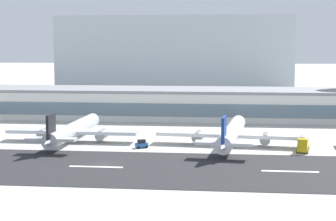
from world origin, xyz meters
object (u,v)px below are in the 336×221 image
at_px(distant_hotel_block, 174,55).
at_px(airliner_black_tail_gate_1, 72,131).
at_px(airliner_navy_tail_gate_2, 231,134).
at_px(service_fuel_truck_2, 303,143).
at_px(service_baggage_tug_0, 142,144).
at_px(terminal_building, 171,103).

xyz_separation_m(distant_hotel_block, airliner_black_tail_gate_1, (-12.23, -165.91, -18.25)).
height_order(airliner_navy_tail_gate_2, service_fuel_truck_2, airliner_navy_tail_gate_2).
relative_size(airliner_navy_tail_gate_2, service_baggage_tug_0, 13.38).
xyz_separation_m(distant_hotel_block, airliner_navy_tail_gate_2, (31.48, -167.35, -18.18)).
height_order(distant_hotel_block, service_baggage_tug_0, distant_hotel_block).
bearing_deg(airliner_black_tail_gate_1, terminal_building, -20.78).
relative_size(distant_hotel_block, service_baggage_tug_0, 36.46).
distance_m(distant_hotel_block, airliner_black_tail_gate_1, 167.35).
bearing_deg(service_baggage_tug_0, distant_hotel_block, 65.16).
distance_m(distant_hotel_block, service_baggage_tug_0, 174.30).
height_order(terminal_building, airliner_black_tail_gate_1, terminal_building).
bearing_deg(airliner_black_tail_gate_1, service_fuel_truck_2, -95.50).
distance_m(terminal_building, airliner_navy_tail_gate_2, 60.15).
relative_size(distant_hotel_block, airliner_navy_tail_gate_2, 2.72).
relative_size(service_baggage_tug_0, service_fuel_truck_2, 0.41).
xyz_separation_m(distant_hotel_block, service_baggage_tug_0, (8.33, -172.91, -20.32)).
xyz_separation_m(terminal_building, airliner_navy_tail_gate_2, (21.91, -55.98, -2.22)).
distance_m(terminal_building, service_fuel_truck_2, 73.51).
xyz_separation_m(distant_hotel_block, service_fuel_truck_2, (49.56, -172.96, -19.34)).
distance_m(airliner_black_tail_gate_1, airliner_navy_tail_gate_2, 43.74).
distance_m(airliner_navy_tail_gate_2, service_baggage_tug_0, 23.90).
distance_m(airliner_black_tail_gate_1, service_fuel_truck_2, 62.20).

